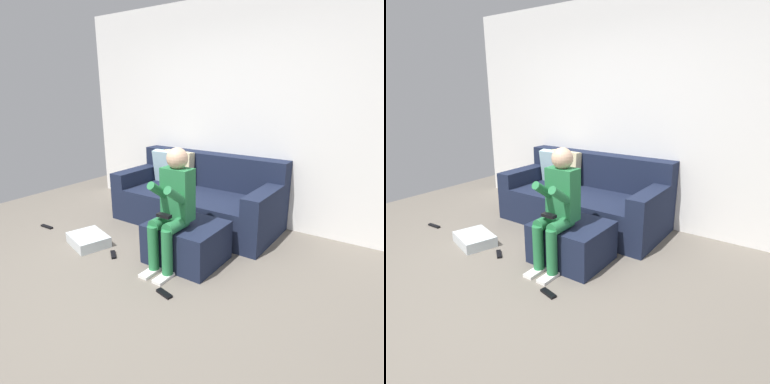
# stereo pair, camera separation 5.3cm
# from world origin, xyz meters

# --- Properties ---
(ground_plane) EXTENTS (6.38, 6.38, 0.00)m
(ground_plane) POSITION_xyz_m (0.00, 0.00, 0.00)
(ground_plane) COLOR #6B6359
(wall_back) EXTENTS (4.91, 0.10, 2.74)m
(wall_back) POSITION_xyz_m (0.00, 2.31, 1.37)
(wall_back) COLOR white
(wall_back) RESTS_ON ground_plane
(couch_sectional) EXTENTS (2.08, 0.95, 0.88)m
(couch_sectional) POSITION_xyz_m (-0.28, 1.86, 0.33)
(couch_sectional) COLOR #192138
(couch_sectional) RESTS_ON ground_plane
(ottoman) EXTENTS (0.71, 0.61, 0.40)m
(ottoman) POSITION_xyz_m (0.18, 0.93, 0.20)
(ottoman) COLOR #192138
(ottoman) RESTS_ON ground_plane
(person_seated) EXTENTS (0.30, 0.55, 1.16)m
(person_seated) POSITION_xyz_m (0.14, 0.77, 0.64)
(person_seated) COLOR #26723F
(person_seated) RESTS_ON ground_plane
(storage_bin) EXTENTS (0.53, 0.47, 0.12)m
(storage_bin) POSITION_xyz_m (-0.93, 0.60, 0.06)
(storage_bin) COLOR silver
(storage_bin) RESTS_ON ground_plane
(remote_near_ottoman) EXTENTS (0.17, 0.09, 0.02)m
(remote_near_ottoman) POSITION_xyz_m (0.37, 0.33, 0.01)
(remote_near_ottoman) COLOR black
(remote_near_ottoman) RESTS_ON ground_plane
(remote_by_storage_bin) EXTENTS (0.16, 0.14, 0.02)m
(remote_by_storage_bin) POSITION_xyz_m (-0.51, 0.57, 0.01)
(remote_by_storage_bin) COLOR black
(remote_by_storage_bin) RESTS_ON ground_plane
(remote_under_side_table) EXTENTS (0.20, 0.05, 0.02)m
(remote_under_side_table) POSITION_xyz_m (-1.76, 0.62, 0.01)
(remote_under_side_table) COLOR black
(remote_under_side_table) RESTS_ON ground_plane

